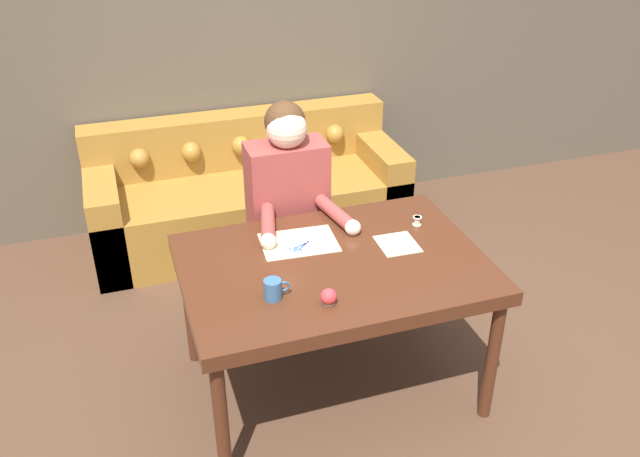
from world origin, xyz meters
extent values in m
plane|color=#4C3323|center=(0.00, 0.00, 0.00)|extent=(16.00, 16.00, 0.00)
cube|color=brown|center=(0.00, 2.14, 1.30)|extent=(8.00, 0.06, 2.60)
cube|color=#472314|center=(-0.07, 0.10, 0.71)|extent=(1.39, 0.97, 0.07)
cylinder|color=#472314|center=(-0.70, -0.33, 0.34)|extent=(0.06, 0.06, 0.68)
cylinder|color=#472314|center=(0.56, -0.33, 0.34)|extent=(0.06, 0.06, 0.68)
cylinder|color=#472314|center=(-0.70, 0.52, 0.34)|extent=(0.06, 0.06, 0.68)
cylinder|color=#472314|center=(0.56, 0.52, 0.34)|extent=(0.06, 0.06, 0.68)
cube|color=olive|center=(-0.12, 1.69, 0.22)|extent=(2.09, 0.80, 0.44)
cube|color=olive|center=(-0.12, 1.98, 0.63)|extent=(2.09, 0.22, 0.37)
cube|color=olive|center=(-1.06, 1.69, 0.30)|extent=(0.20, 0.80, 0.60)
cube|color=olive|center=(0.83, 1.69, 0.30)|extent=(0.20, 0.80, 0.60)
sphere|color=olive|center=(-0.79, 1.85, 0.63)|extent=(0.13, 0.13, 0.13)
sphere|color=olive|center=(-0.46, 1.85, 0.63)|extent=(0.13, 0.13, 0.13)
sphere|color=olive|center=(-0.12, 1.85, 0.63)|extent=(0.13, 0.13, 0.13)
sphere|color=olive|center=(0.22, 1.85, 0.63)|extent=(0.13, 0.13, 0.13)
sphere|color=olive|center=(0.56, 1.85, 0.63)|extent=(0.13, 0.13, 0.13)
cube|color=white|center=(0.05, 1.59, 0.44)|extent=(0.32, 0.21, 0.00)
cylinder|color=#33281E|center=(-0.10, 0.75, 0.23)|extent=(0.28, 0.28, 0.47)
cube|color=#993D38|center=(-0.10, 0.75, 0.77)|extent=(0.42, 0.22, 0.61)
sphere|color=beige|center=(-0.10, 0.73, 1.17)|extent=(0.21, 0.21, 0.21)
sphere|color=#472D19|center=(-0.10, 0.76, 1.20)|extent=(0.21, 0.21, 0.21)
cylinder|color=#993D38|center=(-0.28, 0.47, 0.78)|extent=(0.15, 0.34, 0.07)
sphere|color=beige|center=(-0.32, 0.31, 0.78)|extent=(0.08, 0.08, 0.08)
cylinder|color=#993D38|center=(0.07, 0.47, 0.78)|extent=(0.13, 0.34, 0.07)
sphere|color=beige|center=(0.10, 0.31, 0.78)|extent=(0.08, 0.08, 0.08)
cube|color=beige|center=(-0.17, 0.31, 0.75)|extent=(0.38, 0.28, 0.00)
cube|color=beige|center=(0.27, 0.15, 0.75)|extent=(0.19, 0.21, 0.00)
cube|color=silver|center=(-0.09, 0.34, 0.75)|extent=(0.10, 0.10, 0.00)
cube|color=#2D569E|center=(-0.17, 0.26, 0.75)|extent=(0.07, 0.06, 0.00)
torus|color=#2D569E|center=(-0.20, 0.23, 0.75)|extent=(0.04, 0.04, 0.01)
cube|color=silver|center=(-0.08, 0.32, 0.75)|extent=(0.12, 0.06, 0.00)
cube|color=#2D569E|center=(-0.18, 0.28, 0.75)|extent=(0.08, 0.04, 0.00)
torus|color=#2D569E|center=(-0.22, 0.26, 0.75)|extent=(0.04, 0.04, 0.01)
cylinder|color=silver|center=(-0.14, 0.29, 0.75)|extent=(0.01, 0.01, 0.01)
cylinder|color=#335B84|center=(-0.41, -0.09, 0.79)|extent=(0.08, 0.08, 0.09)
torus|color=#335B84|center=(-0.36, -0.09, 0.80)|extent=(0.05, 0.01, 0.05)
cylinder|color=beige|center=(0.44, 0.29, 0.77)|extent=(0.03, 0.03, 0.04)
cylinder|color=beige|center=(0.44, 0.29, 0.79)|extent=(0.04, 0.04, 0.00)
cylinder|color=beige|center=(0.44, 0.29, 0.75)|extent=(0.04, 0.04, 0.00)
cylinder|color=#4C3828|center=(-0.20, -0.20, 0.75)|extent=(0.06, 0.06, 0.01)
sphere|color=red|center=(-0.20, -0.20, 0.78)|extent=(0.07, 0.07, 0.07)
camera|label=1|loc=(-0.95, -2.37, 2.43)|focal=38.00mm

